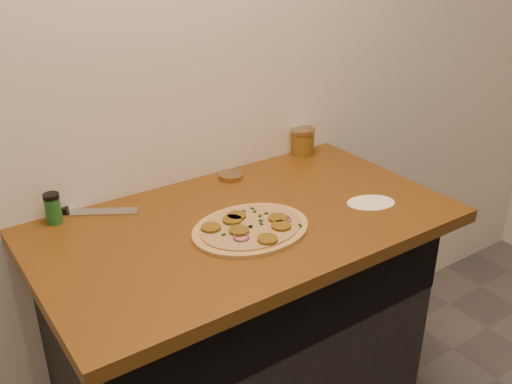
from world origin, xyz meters
TOP-DOWN VIEW (x-y plane):
  - cabinet at (0.00, 1.45)m, footprint 1.10×0.60m
  - countertop at (0.00, 1.42)m, footprint 1.20×0.70m
  - pizza at (-0.03, 1.35)m, footprint 0.34×0.34m
  - chefs_knife at (-0.40, 1.73)m, footprint 0.29×0.20m
  - mason_jar_lid at (0.12, 1.68)m, footprint 0.09×0.09m
  - salsa_jar at (0.45, 1.72)m, footprint 0.09×0.09m
  - spice_shaker at (-0.46, 1.70)m, footprint 0.05×0.05m
  - flour_spill at (0.37, 1.28)m, footprint 0.19×0.19m

SIDE VIEW (x-z plane):
  - cabinet at x=0.00m, z-range 0.00..0.86m
  - countertop at x=0.00m, z-range 0.86..0.90m
  - flour_spill at x=0.37m, z-range 0.90..0.90m
  - chefs_knife at x=-0.40m, z-range 0.90..0.92m
  - pizza at x=-0.03m, z-range 0.90..0.92m
  - mason_jar_lid at x=0.12m, z-range 0.90..0.92m
  - spice_shaker at x=-0.46m, z-range 0.90..0.99m
  - salsa_jar at x=0.45m, z-range 0.90..1.00m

